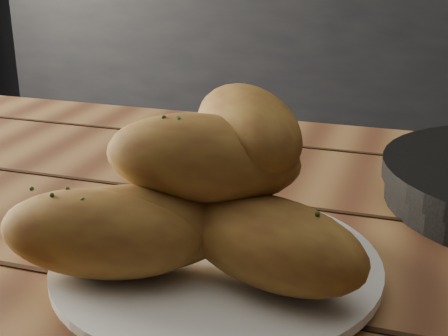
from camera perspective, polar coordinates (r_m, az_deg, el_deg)
counter at (r=2.81m, az=9.64°, el=8.32°), size 2.80×0.60×0.90m
plate at (r=0.52m, az=-0.69°, el=-9.01°), size 0.27×0.27×0.02m
bread_rolls at (r=0.50m, az=-2.56°, el=-2.74°), size 0.30×0.24×0.14m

